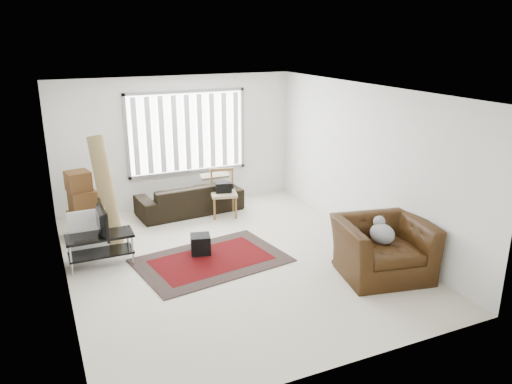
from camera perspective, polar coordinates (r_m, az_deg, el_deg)
room at (r=8.04m, az=-4.00°, el=5.15°), size 6.00×6.02×2.71m
persian_rug at (r=8.14m, az=-5.11°, el=-7.77°), size 2.51×1.87×0.02m
tv_stand at (r=8.21m, az=-17.39°, el=-5.61°), size 1.02×0.46×0.51m
tv at (r=8.07m, az=-17.63°, el=-3.14°), size 0.11×0.82×0.47m
subwoofer at (r=8.33m, az=-6.35°, el=-5.94°), size 0.38×0.38×0.31m
moving_boxes at (r=9.49m, az=-19.24°, el=-1.47°), size 0.56×0.53×1.18m
white_flatpack at (r=8.62m, az=-18.58°, el=-4.49°), size 0.60×0.26×0.76m
rolled_rug at (r=8.91m, az=-16.83°, el=0.19°), size 0.45×0.87×1.87m
sofa at (r=10.18m, az=-7.61°, el=-0.15°), size 2.17×1.08×0.81m
side_chair at (r=9.90m, az=-3.75°, el=0.10°), size 0.60×0.60×0.93m
armchair at (r=7.73m, az=14.35°, el=-5.80°), size 1.53×1.39×0.98m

